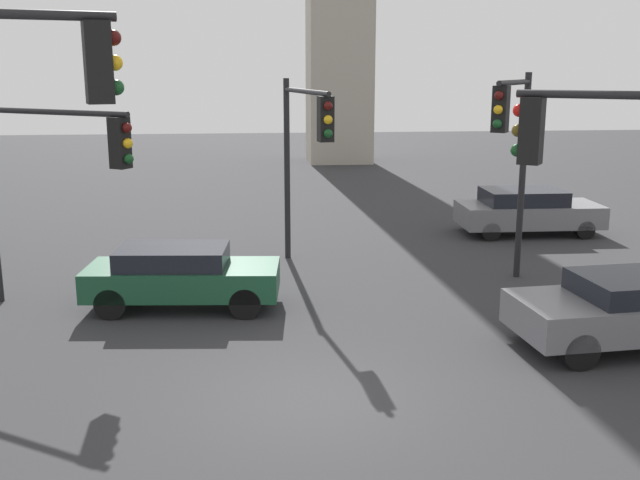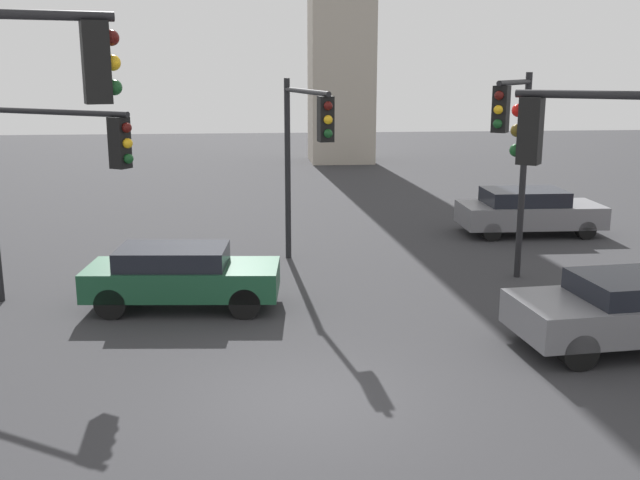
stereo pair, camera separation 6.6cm
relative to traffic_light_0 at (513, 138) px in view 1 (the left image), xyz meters
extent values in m
plane|color=#2D2D30|center=(-5.23, -5.75, -3.63)|extent=(101.57, 101.57, 0.00)
cylinder|color=black|center=(0.68, 0.99, -1.07)|extent=(0.16, 0.16, 5.13)
cylinder|color=black|center=(-0.06, -0.09, 1.28)|extent=(1.58, 2.23, 0.12)
cube|color=black|center=(-0.66, -0.97, 0.73)|extent=(0.44, 0.44, 1.00)
sphere|color=#4C0F0C|center=(-0.77, -1.13, 1.03)|extent=(0.20, 0.20, 0.20)
sphere|color=yellow|center=(-0.77, -1.13, 0.73)|extent=(0.20, 0.20, 0.20)
sphere|color=#14471E|center=(-0.77, -1.13, 0.43)|extent=(0.20, 0.20, 0.20)
cube|color=black|center=(-7.96, -7.13, 1.66)|extent=(0.40, 0.40, 1.00)
sphere|color=#4C0F0C|center=(-7.77, -7.07, 1.96)|extent=(0.20, 0.20, 0.20)
sphere|color=yellow|center=(-7.77, -7.07, 1.66)|extent=(0.20, 0.20, 0.20)
sphere|color=#14471E|center=(-7.77, -7.07, 1.36)|extent=(0.20, 0.20, 0.20)
cylinder|color=black|center=(-10.13, -0.94, 0.72)|extent=(3.51, 2.34, 0.12)
cube|color=black|center=(-8.62, -1.92, 0.17)|extent=(0.44, 0.44, 1.00)
sphere|color=#4C0F0C|center=(-8.45, -2.03, 0.47)|extent=(0.20, 0.20, 0.20)
sphere|color=yellow|center=(-8.45, -2.03, 0.17)|extent=(0.20, 0.20, 0.20)
sphere|color=#14471E|center=(-8.45, -2.03, -0.13)|extent=(0.20, 0.20, 0.20)
cube|color=black|center=(-1.89, -5.90, 0.67)|extent=(0.45, 0.45, 1.00)
sphere|color=red|center=(-2.06, -5.78, 0.97)|extent=(0.20, 0.20, 0.20)
sphere|color=#594714|center=(-2.06, -5.78, 0.67)|extent=(0.20, 0.20, 0.20)
sphere|color=#14471E|center=(-2.06, -5.78, 0.37)|extent=(0.20, 0.20, 0.20)
cylinder|color=black|center=(-5.05, 3.51, -1.15)|extent=(0.16, 0.16, 4.96)
cylinder|color=black|center=(-4.70, 1.51, 1.04)|extent=(0.82, 4.03, 0.12)
cube|color=black|center=(-4.40, -0.25, 0.49)|extent=(0.37, 0.37, 1.00)
sphere|color=#4C0F0C|center=(-4.36, -0.45, 0.79)|extent=(0.20, 0.20, 0.20)
sphere|color=yellow|center=(-4.36, -0.45, 0.49)|extent=(0.20, 0.20, 0.20)
sphere|color=#14471E|center=(-4.36, -0.45, 0.19)|extent=(0.20, 0.20, 0.20)
cube|color=slate|center=(1.09, -3.97, -2.96)|extent=(4.67, 2.31, 0.66)
cylinder|color=black|center=(-0.37, -4.89, -3.29)|extent=(0.71, 0.40, 0.68)
cylinder|color=black|center=(-0.51, -3.31, -3.29)|extent=(0.71, 0.40, 0.68)
cube|color=slate|center=(2.85, 5.85, -2.99)|extent=(4.47, 2.08, 0.70)
cube|color=black|center=(2.63, 5.86, -2.43)|extent=(2.52, 1.80, 0.51)
cylinder|color=black|center=(4.38, 6.64, -3.34)|extent=(0.59, 0.37, 0.58)
cylinder|color=black|center=(4.34, 5.01, -3.34)|extent=(0.59, 0.37, 0.58)
cylinder|color=black|center=(1.36, 6.70, -3.34)|extent=(0.59, 0.37, 0.58)
cylinder|color=black|center=(1.33, 5.07, -3.34)|extent=(0.59, 0.37, 0.58)
cube|color=#19472D|center=(-7.62, -0.75, -2.97)|extent=(4.34, 2.07, 0.64)
cube|color=black|center=(-7.83, -0.73, -2.46)|extent=(2.48, 1.70, 0.46)
cylinder|color=black|center=(-6.13, -0.19, -3.29)|extent=(0.70, 0.37, 0.68)
cylinder|color=black|center=(-6.26, -1.57, -3.29)|extent=(0.70, 0.37, 0.68)
cylinder|color=black|center=(-8.98, 0.08, -3.29)|extent=(0.70, 0.37, 0.68)
cylinder|color=black|center=(-9.11, -1.31, -3.29)|extent=(0.70, 0.37, 0.68)
camera|label=1|loc=(-6.18, -16.72, 1.59)|focal=41.55mm
camera|label=2|loc=(-6.11, -16.72, 1.59)|focal=41.55mm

